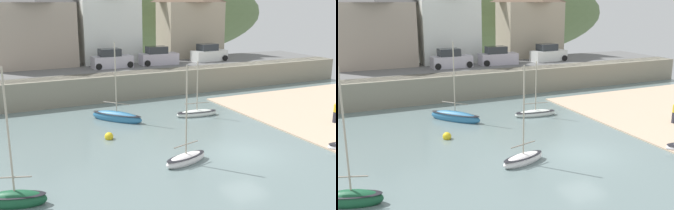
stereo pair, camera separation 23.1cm
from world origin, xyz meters
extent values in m
cube|color=slate|center=(0.00, 0.00, -0.03)|extent=(48.00, 40.00, 0.06)
cube|color=gray|center=(0.00, 17.00, 1.20)|extent=(48.00, 2.40, 2.40)
cube|color=#606060|center=(0.00, 20.70, 2.35)|extent=(48.00, 9.00, 0.10)
ellipsoid|color=#5A7144|center=(0.02, 55.20, 6.99)|extent=(80.00, 44.00, 19.96)
cube|color=#A59585|center=(-8.79, 25.20, 5.65)|extent=(8.23, 5.65, 6.51)
cube|color=silver|center=(-0.78, 25.20, 6.13)|extent=(6.44, 5.03, 7.45)
cube|color=tan|center=(9.73, 25.20, 5.67)|extent=(7.27, 4.30, 6.53)
cube|color=gray|center=(11.60, 29.20, 8.30)|extent=(2.80, 2.80, 11.80)
ellipsoid|color=white|center=(1.43, 8.55, 0.18)|extent=(3.54, 1.36, 0.66)
ellipsoid|color=black|center=(1.43, 8.55, 0.36)|extent=(3.47, 1.34, 0.12)
cylinder|color=#B2A893|center=(1.43, 8.55, 2.47)|extent=(0.09, 0.09, 3.92)
cylinder|color=gray|center=(1.43, 8.55, 1.06)|extent=(2.12, 0.33, 0.07)
ellipsoid|color=teal|center=(-4.83, 10.00, 0.27)|extent=(3.57, 3.97, 0.99)
ellipsoid|color=black|center=(-4.83, 10.00, 0.54)|extent=(3.50, 3.89, 0.12)
cylinder|color=#B2A893|center=(-4.83, 10.00, 3.42)|extent=(0.09, 0.09, 5.30)
cylinder|color=gray|center=(-4.83, 10.00, 1.40)|extent=(1.56, 1.82, 0.07)
ellipsoid|color=white|center=(-3.94, 0.25, 0.21)|extent=(3.03, 1.68, 0.76)
ellipsoid|color=black|center=(-3.94, 0.25, 0.42)|extent=(2.97, 1.65, 0.12)
cylinder|color=#B2A893|center=(-3.94, 0.25, 3.10)|extent=(0.09, 0.09, 5.03)
cylinder|color=gray|center=(-3.94, 0.25, 1.13)|extent=(1.77, 0.57, 0.07)
ellipsoid|color=#185232|center=(-13.16, -0.77, 0.25)|extent=(2.98, 1.80, 0.92)
ellipsoid|color=black|center=(-13.16, -0.77, 0.51)|extent=(2.92, 1.76, 0.12)
cylinder|color=#B2A893|center=(-13.16, -0.77, 3.51)|extent=(0.09, 0.09, 5.59)
cylinder|color=gray|center=(-13.16, -0.77, 1.37)|extent=(1.56, 0.60, 0.07)
cube|color=#B7B3C2|center=(-1.71, 20.70, 3.00)|extent=(4.12, 1.74, 1.20)
cube|color=#282D33|center=(-1.96, 20.70, 3.95)|extent=(2.12, 1.52, 0.80)
cylinder|color=black|center=(-0.06, 21.50, 2.72)|extent=(0.64, 0.22, 0.64)
cylinder|color=black|center=(-0.06, 19.90, 2.72)|extent=(0.64, 0.22, 0.64)
cylinder|color=black|center=(-3.36, 21.50, 2.72)|extent=(0.64, 0.22, 0.64)
cylinder|color=black|center=(-3.36, 19.90, 2.72)|extent=(0.64, 0.22, 0.64)
cube|color=#B9B2C3|center=(3.51, 20.70, 3.00)|extent=(4.17, 1.89, 1.20)
cube|color=#282D33|center=(3.26, 20.70, 3.95)|extent=(2.17, 1.60, 0.80)
cylinder|color=black|center=(5.16, 21.50, 2.72)|extent=(0.64, 0.22, 0.64)
cylinder|color=black|center=(5.16, 19.90, 2.72)|extent=(0.64, 0.22, 0.64)
cylinder|color=black|center=(1.86, 21.50, 2.72)|extent=(0.64, 0.22, 0.64)
cylinder|color=black|center=(1.86, 19.90, 2.72)|extent=(0.64, 0.22, 0.64)
cube|color=white|center=(9.81, 20.70, 3.00)|extent=(4.23, 2.04, 1.20)
cube|color=#282D33|center=(9.56, 20.70, 3.95)|extent=(2.22, 1.67, 0.80)
cylinder|color=black|center=(11.46, 21.50, 2.72)|extent=(0.64, 0.22, 0.64)
cylinder|color=black|center=(11.46, 19.90, 2.72)|extent=(0.64, 0.22, 0.64)
cylinder|color=black|center=(8.16, 21.50, 2.72)|extent=(0.64, 0.22, 0.64)
cylinder|color=black|center=(8.16, 19.90, 2.72)|extent=(0.64, 0.22, 0.64)
cube|color=#282833|center=(9.77, 2.21, 0.51)|extent=(0.28, 0.20, 0.82)
cylinder|color=gold|center=(9.77, 2.21, 1.21)|extent=(0.34, 0.34, 0.58)
sphere|color=yellow|center=(-6.66, 6.13, 0.18)|extent=(0.59, 0.59, 0.59)
camera|label=1|loc=(-13.91, -18.43, 8.86)|focal=42.64mm
camera|label=2|loc=(-13.70, -18.53, 8.86)|focal=42.64mm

